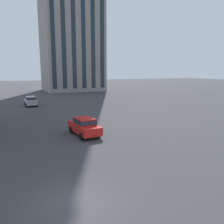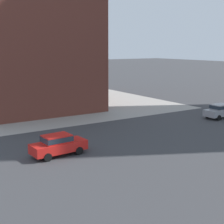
# 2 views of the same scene
# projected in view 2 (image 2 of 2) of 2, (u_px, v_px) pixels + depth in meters

# --- Properties ---
(sidewalk_far_corner) EXTENTS (32.00, 32.00, 0.02)m
(sidewalk_far_corner) POSITION_uv_depth(u_px,v_px,m) (50.00, 102.00, 51.44)
(sidewalk_far_corner) COLOR gray
(sidewalk_far_corner) RESTS_ON ground
(car_main_southbound_near) EXTENTS (1.89, 4.40, 1.68)m
(car_main_southbound_near) POSITION_uv_depth(u_px,v_px,m) (221.00, 110.00, 40.13)
(car_main_southbound_near) COLOR #99999E
(car_main_southbound_near) RESTS_ON ground
(car_main_southbound_far) EXTENTS (2.10, 4.50, 1.68)m
(car_main_southbound_far) POSITION_uv_depth(u_px,v_px,m) (58.00, 144.00, 26.33)
(car_main_southbound_far) COLOR red
(car_main_southbound_far) RESTS_ON ground
(storefront_block_near_corner) EXTENTS (23.97, 16.04, 15.39)m
(storefront_block_near_corner) POSITION_uv_depth(u_px,v_px,m) (20.00, 52.00, 48.34)
(storefront_block_near_corner) COLOR brown
(storefront_block_near_corner) RESTS_ON ground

